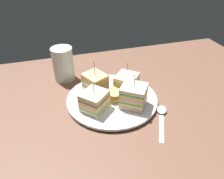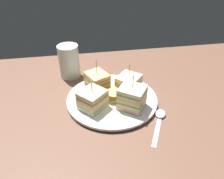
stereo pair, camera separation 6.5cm
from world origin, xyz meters
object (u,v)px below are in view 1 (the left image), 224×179
Objects in this scene: sandwich_wedge_3 at (95,101)px; sandwich_wedge_1 at (126,82)px; spoon at (162,114)px; chip_pile at (116,94)px; drinking_glass at (63,66)px; sandwich_wedge_0 at (133,96)px; plate at (112,99)px; sandwich_wedge_2 at (95,82)px.

sandwich_wedge_1 is at bearing -12.18° from sandwich_wedge_3.
spoon is (-5.68, 13.89, -3.21)cm from sandwich_wedge_1.
chip_pile is 0.71× the size of drinking_glass.
sandwich_wedge_0 is at bearing 127.52° from chip_pile.
sandwich_wedge_1 is (-5.93, -3.74, 2.84)cm from plate.
sandwich_wedge_3 is at bearing -16.47° from sandwich_wedge_1.
sandwich_wedge_3 reaches higher than plate.
sandwich_wedge_0 is at bearing 132.40° from plate.
sandwich_wedge_0 reaches higher than spoon.
sandwich_wedge_0 is 13.99cm from sandwich_wedge_2.
sandwich_wedge_2 is at bearing 126.23° from drinking_glass.
plate is 2.67× the size of sandwich_wedge_2.
plate is at bearing 124.82° from drinking_glass.
sandwich_wedge_2 is 0.75× the size of spoon.
drinking_glass is (23.78, -27.66, 4.54)cm from spoon.
sandwich_wedge_1 is at bearing -139.46° from chip_pile.
sandwich_wedge_2 is at bearing 32.71° from sandwich_wedge_3.
sandwich_wedge_3 is (10.83, -1.72, -0.56)cm from sandwich_wedge_0.
sandwich_wedge_0 is 0.90× the size of drinking_glass.
drinking_glass reaches higher than chip_pile.
sandwich_wedge_1 is (-1.20, -8.92, -0.92)cm from sandwich_wedge_0.
chip_pile is at bearing 11.31° from sandwich_wedge_2.
sandwich_wedge_1 is 0.91× the size of sandwich_wedge_2.
drinking_glass is at bearing 68.04° from spoon.
drinking_glass is (8.46, -11.55, 1.00)cm from sandwich_wedge_2.
sandwich_wedge_1 reaches higher than plate.
plate is at bearing 76.17° from spoon.
sandwich_wedge_0 is 1.27× the size of chip_pile.
drinking_glass is (13.25, -17.92, 2.17)cm from chip_pile.
sandwich_wedge_3 reaches higher than spoon.
spoon is (-17.71, 6.69, -3.56)cm from sandwich_wedge_3.
sandwich_wedge_2 is 1.10× the size of sandwich_wedge_3.
plate is 7.96cm from sandwich_wedge_0.
chip_pile reaches higher than plate.
sandwich_wedge_3 is (6.10, 3.46, 3.20)cm from plate.
sandwich_wedge_3 is at bearing -39.82° from sandwich_wedge_2.
sandwich_wedge_2 reaches higher than sandwich_wedge_3.
sandwich_wedge_3 is (2.38, 9.41, 0.02)cm from sandwich_wedge_2.
sandwich_wedge_1 is 6.45cm from chip_pile.
sandwich_wedge_2 reaches higher than sandwich_wedge_1.
sandwich_wedge_1 is at bearing 49.59° from spoon.
spoon is at bearing 179.55° from sandwich_wedge_0.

